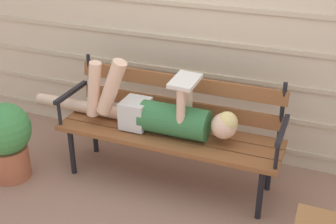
# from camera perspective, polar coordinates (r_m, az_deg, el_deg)

# --- Properties ---
(ground_plane) EXTENTS (12.00, 12.00, 0.00)m
(ground_plane) POSITION_cam_1_polar(r_m,az_deg,el_deg) (3.54, -1.01, -10.15)
(ground_plane) COLOR #936B56
(house_siding) EXTENTS (5.12, 0.08, 2.58)m
(house_siding) POSITION_cam_1_polar(r_m,az_deg,el_deg) (3.66, 3.66, 13.50)
(house_siding) COLOR beige
(house_siding) RESTS_ON ground
(park_bench) EXTENTS (1.74, 0.49, 0.89)m
(park_bench) POSITION_cam_1_polar(r_m,az_deg,el_deg) (3.46, 0.43, -1.48)
(park_bench) COLOR brown
(park_bench) RESTS_ON ground
(reclining_person) EXTENTS (1.74, 0.26, 0.57)m
(reclining_person) POSITION_cam_1_polar(r_m,az_deg,el_deg) (3.38, -1.58, -0.09)
(reclining_person) COLOR #33703D
(potted_plant) EXTENTS (0.41, 0.41, 0.65)m
(potted_plant) POSITION_cam_1_polar(r_m,az_deg,el_deg) (3.74, -19.92, -3.12)
(potted_plant) COLOR #AD5B3D
(potted_plant) RESTS_ON ground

